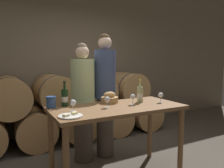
% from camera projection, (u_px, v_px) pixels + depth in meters
% --- Properties ---
extents(stone_wall_back, '(10.00, 0.12, 3.20)m').
position_uv_depth(stone_wall_back, '(64.00, 52.00, 4.42)').
color(stone_wall_back, '#7F705B').
rests_on(stone_wall_back, ground_plane).
extents(barrel_stack, '(3.54, 0.92, 1.20)m').
position_uv_depth(barrel_stack, '(74.00, 108.00, 4.03)').
color(barrel_stack, tan).
rests_on(barrel_stack, ground_plane).
extents(tasting_table, '(1.57, 0.73, 0.91)m').
position_uv_depth(tasting_table, '(118.00, 117.00, 2.59)').
color(tasting_table, brown).
rests_on(tasting_table, ground_plane).
extents(person_left, '(0.33, 0.33, 1.68)m').
position_uv_depth(person_left, '(83.00, 102.00, 3.08)').
color(person_left, '#4C4238').
rests_on(person_left, ground_plane).
extents(person_right, '(0.31, 0.31, 1.83)m').
position_uv_depth(person_right, '(105.00, 94.00, 3.23)').
color(person_right, '#4C4238').
rests_on(person_right, ground_plane).
extents(wine_bottle_red, '(0.08, 0.08, 0.30)m').
position_uv_depth(wine_bottle_red, '(65.00, 98.00, 2.57)').
color(wine_bottle_red, '#193819').
rests_on(wine_bottle_red, tasting_table).
extents(wine_bottle_white, '(0.08, 0.08, 0.30)m').
position_uv_depth(wine_bottle_white, '(140.00, 94.00, 2.81)').
color(wine_bottle_white, '#ADBC7F').
rests_on(wine_bottle_white, tasting_table).
extents(blue_crock, '(0.11, 0.11, 0.13)m').
position_uv_depth(blue_crock, '(51.00, 102.00, 2.48)').
color(blue_crock, '#335693').
rests_on(blue_crock, tasting_table).
extents(bread_basket, '(0.22, 0.22, 0.14)m').
position_uv_depth(bread_basket, '(110.00, 99.00, 2.78)').
color(bread_basket, tan).
rests_on(bread_basket, tasting_table).
extents(cheese_plate, '(0.24, 0.24, 0.04)m').
position_uv_depth(cheese_plate, '(70.00, 116.00, 2.10)').
color(cheese_plate, white).
rests_on(cheese_plate, tasting_table).
extents(wine_glass_far_left, '(0.06, 0.06, 0.13)m').
position_uv_depth(wine_glass_far_left, '(73.00, 103.00, 2.31)').
color(wine_glass_far_left, white).
rests_on(wine_glass_far_left, tasting_table).
extents(wine_glass_left, '(0.06, 0.06, 0.13)m').
position_uv_depth(wine_glass_left, '(107.00, 100.00, 2.50)').
color(wine_glass_left, white).
rests_on(wine_glass_left, tasting_table).
extents(wine_glass_center, '(0.06, 0.06, 0.13)m').
position_uv_depth(wine_glass_center, '(133.00, 97.00, 2.67)').
color(wine_glass_center, white).
rests_on(wine_glass_center, tasting_table).
extents(wine_glass_right, '(0.06, 0.06, 0.13)m').
position_uv_depth(wine_glass_right, '(161.00, 95.00, 2.80)').
color(wine_glass_right, white).
rests_on(wine_glass_right, tasting_table).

